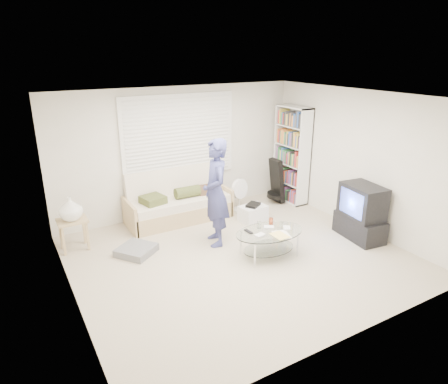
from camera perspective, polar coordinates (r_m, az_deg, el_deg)
ground at (r=6.49m, az=2.19°, el=-9.19°), size 5.00×5.00×0.00m
room_shell at (r=6.27m, az=0.05°, el=5.84°), size 5.02×4.52×2.51m
window_blinds at (r=7.79m, az=-6.36°, el=7.84°), size 2.32×0.08×1.62m
futon_sofa at (r=7.77m, az=-6.55°, el=-1.67°), size 2.01×0.81×0.98m
grey_floor_pillow at (r=6.70m, az=-12.41°, el=-8.12°), size 0.75×0.75×0.12m
side_table at (r=6.88m, az=-21.05°, el=-2.54°), size 0.47×0.37×0.92m
bookshelf at (r=8.64m, az=9.64°, el=5.25°), size 0.32×0.86×2.04m
guitar_case at (r=8.59m, az=7.50°, el=1.14°), size 0.35×0.35×0.96m
floor_fan at (r=8.12m, az=2.18°, el=-0.01°), size 0.43×0.28×0.69m
storage_bin at (r=7.72m, az=4.16°, el=-3.00°), size 0.54×0.41×0.35m
tv_unit at (r=7.31m, az=19.00°, el=-2.82°), size 0.58×0.94×0.97m
coffee_table at (r=6.40m, az=6.52°, el=-6.28°), size 1.19×0.80×0.54m
standing_person at (r=6.57m, az=-1.20°, el=-0.13°), size 0.58×0.75×1.81m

